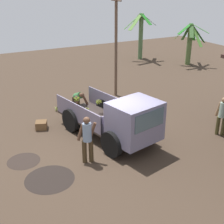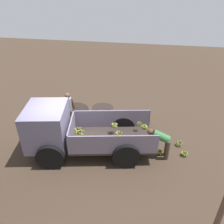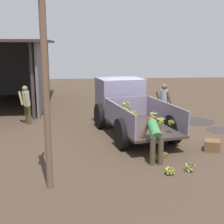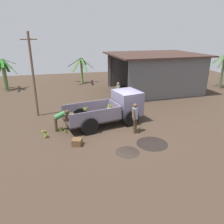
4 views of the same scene
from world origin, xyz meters
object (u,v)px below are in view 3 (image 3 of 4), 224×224
cargo_truck (125,103)px  banana_bunch_on_ground_2 (170,170)px  person_worker_loading (154,136)px  utility_pole (45,67)px  person_foreground_visitor (164,102)px  person_bystander_near_shed (26,103)px  banana_bunch_on_ground_1 (165,155)px  wooden_crate_0 (212,145)px  banana_bunch_on_ground_0 (157,157)px  banana_bunch_on_ground_3 (189,166)px

cargo_truck → banana_bunch_on_ground_2: 4.53m
cargo_truck → person_worker_loading: bearing=174.2°
cargo_truck → utility_pole: bearing=142.5°
person_foreground_visitor → person_worker_loading: 4.12m
banana_bunch_on_ground_2 → person_foreground_visitor: bearing=-12.3°
person_worker_loading → person_bystander_near_shed: bearing=40.4°
banana_bunch_on_ground_1 → wooden_crate_0: size_ratio=0.40×
banana_bunch_on_ground_1 → wooden_crate_0: wooden_crate_0 is taller
person_bystander_near_shed → wooden_crate_0: bearing=112.0°
banana_bunch_on_ground_0 → wooden_crate_0: (0.73, -1.86, 0.05)m
person_foreground_visitor → wooden_crate_0: 3.37m
utility_pole → banana_bunch_on_ground_1: 4.35m
cargo_truck → banana_bunch_on_ground_3: cargo_truck is taller
cargo_truck → banana_bunch_on_ground_0: size_ratio=19.14×
banana_bunch_on_ground_2 → cargo_truck: bearing=7.5°
banana_bunch_on_ground_0 → wooden_crate_0: wooden_crate_0 is taller
person_worker_loading → banana_bunch_on_ground_0: person_worker_loading is taller
cargo_truck → person_bystander_near_shed: 3.99m
cargo_truck → person_bystander_near_shed: (1.05, 3.84, -0.12)m
person_foreground_visitor → banana_bunch_on_ground_1: bearing=-0.3°
banana_bunch_on_ground_1 → person_foreground_visitor: bearing=-13.5°
utility_pole → person_foreground_visitor: utility_pole is taller
cargo_truck → banana_bunch_on_ground_0: bearing=175.8°
banana_bunch_on_ground_2 → utility_pole: bearing=99.4°
cargo_truck → banana_bunch_on_ground_1: bearing=-179.1°
cargo_truck → person_foreground_visitor: 1.70m
banana_bunch_on_ground_3 → person_worker_loading: bearing=43.9°
person_foreground_visitor → person_worker_loading: (-3.92, 1.26, -0.19)m
person_foreground_visitor → banana_bunch_on_ground_1: size_ratio=9.22×
person_bystander_near_shed → banana_bunch_on_ground_0: (-4.54, -4.33, -0.75)m
utility_pole → person_bystander_near_shed: bearing=14.5°
banana_bunch_on_ground_0 → banana_bunch_on_ground_1: (0.25, -0.27, -0.02)m
person_foreground_visitor → wooden_crate_0: person_foreground_visitor is taller
person_foreground_visitor → person_bystander_near_shed: person_foreground_visitor is taller
wooden_crate_0 → utility_pole: bearing=114.5°
utility_pole → cargo_truck: bearing=-25.3°
utility_pole → person_bystander_near_shed: size_ratio=3.35×
banana_bunch_on_ground_2 → wooden_crate_0: wooden_crate_0 is taller
person_foreground_visitor → banana_bunch_on_ground_0: person_foreground_visitor is taller
cargo_truck → banana_bunch_on_ground_2: size_ratio=17.27×
cargo_truck → person_worker_loading: cargo_truck is taller
cargo_truck → banana_bunch_on_ground_3: (-4.25, -1.14, -0.86)m
banana_bunch_on_ground_3 → utility_pole: bearing=100.3°
person_worker_loading → banana_bunch_on_ground_0: (-0.01, -0.10, -0.61)m
banana_bunch_on_ground_3 → wooden_crate_0: 1.92m
person_worker_loading → wooden_crate_0: (0.71, -1.96, -0.56)m
banana_bunch_on_ground_0 → person_worker_loading: bearing=83.4°
person_bystander_near_shed → banana_bunch_on_ground_0: 6.32m
person_worker_loading → wooden_crate_0: bearing=-72.7°
person_foreground_visitor → cargo_truck: bearing=-61.3°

